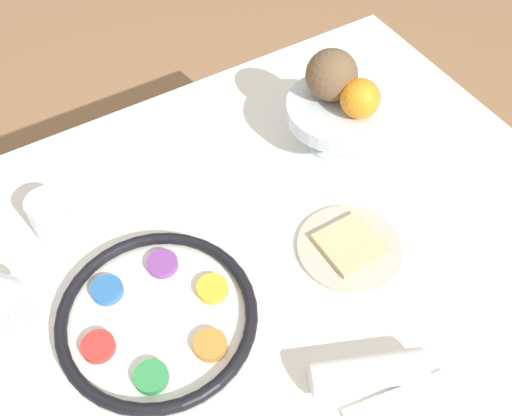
{
  "coord_description": "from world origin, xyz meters",
  "views": [
    {
      "loc": [
        -0.22,
        -0.5,
        1.59
      ],
      "look_at": [
        0.11,
        0.05,
        0.77
      ],
      "focal_mm": 42.0,
      "sensor_mm": 36.0,
      "label": 1
    }
  ],
  "objects_px": {
    "fruit_stand": "(338,113)",
    "napkin_roll": "(367,372)",
    "bread_plate": "(349,247)",
    "orange_fruit": "(360,99)",
    "coconut": "(332,75)",
    "seder_plate": "(157,317)",
    "cup_near": "(50,215)"
  },
  "relations": [
    {
      "from": "fruit_stand",
      "to": "coconut",
      "type": "distance_m",
      "value": 0.08
    },
    {
      "from": "bread_plate",
      "to": "cup_near",
      "type": "xyz_separation_m",
      "value": [
        -0.42,
        0.3,
        0.03
      ]
    },
    {
      "from": "coconut",
      "to": "bread_plate",
      "type": "relative_size",
      "value": 0.53
    },
    {
      "from": "coconut",
      "to": "fruit_stand",
      "type": "bearing_deg",
      "value": -87.44
    },
    {
      "from": "bread_plate",
      "to": "fruit_stand",
      "type": "bearing_deg",
      "value": 60.62
    },
    {
      "from": "coconut",
      "to": "cup_near",
      "type": "bearing_deg",
      "value": 174.87
    },
    {
      "from": "seder_plate",
      "to": "cup_near",
      "type": "relative_size",
      "value": 4.14
    },
    {
      "from": "seder_plate",
      "to": "orange_fruit",
      "type": "xyz_separation_m",
      "value": [
        0.48,
        0.14,
        0.12
      ]
    },
    {
      "from": "orange_fruit",
      "to": "coconut",
      "type": "bearing_deg",
      "value": 102.88
    },
    {
      "from": "napkin_roll",
      "to": "orange_fruit",
      "type": "bearing_deg",
      "value": 56.3
    },
    {
      "from": "coconut",
      "to": "bread_plate",
      "type": "height_order",
      "value": "coconut"
    },
    {
      "from": "napkin_roll",
      "to": "cup_near",
      "type": "height_order",
      "value": "cup_near"
    },
    {
      "from": "bread_plate",
      "to": "cup_near",
      "type": "relative_size",
      "value": 2.37
    },
    {
      "from": "seder_plate",
      "to": "cup_near",
      "type": "height_order",
      "value": "cup_near"
    },
    {
      "from": "bread_plate",
      "to": "napkin_roll",
      "type": "distance_m",
      "value": 0.23
    },
    {
      "from": "fruit_stand",
      "to": "napkin_roll",
      "type": "bearing_deg",
      "value": -119.83
    },
    {
      "from": "fruit_stand",
      "to": "orange_fruit",
      "type": "bearing_deg",
      "value": -69.52
    },
    {
      "from": "coconut",
      "to": "orange_fruit",
      "type": "bearing_deg",
      "value": -77.12
    },
    {
      "from": "fruit_stand",
      "to": "bread_plate",
      "type": "relative_size",
      "value": 1.09
    },
    {
      "from": "bread_plate",
      "to": "napkin_roll",
      "type": "relative_size",
      "value": 1.03
    },
    {
      "from": "fruit_stand",
      "to": "cup_near",
      "type": "relative_size",
      "value": 2.59
    },
    {
      "from": "seder_plate",
      "to": "napkin_roll",
      "type": "xyz_separation_m",
      "value": [
        0.22,
        -0.24,
        0.01
      ]
    },
    {
      "from": "fruit_stand",
      "to": "orange_fruit",
      "type": "height_order",
      "value": "orange_fruit"
    },
    {
      "from": "cup_near",
      "to": "coconut",
      "type": "bearing_deg",
      "value": -5.13
    },
    {
      "from": "orange_fruit",
      "to": "napkin_roll",
      "type": "distance_m",
      "value": 0.48
    },
    {
      "from": "fruit_stand",
      "to": "coconut",
      "type": "height_order",
      "value": "coconut"
    },
    {
      "from": "seder_plate",
      "to": "fruit_stand",
      "type": "height_order",
      "value": "fruit_stand"
    },
    {
      "from": "seder_plate",
      "to": "fruit_stand",
      "type": "distance_m",
      "value": 0.51
    },
    {
      "from": "seder_plate",
      "to": "orange_fruit",
      "type": "distance_m",
      "value": 0.52
    },
    {
      "from": "fruit_stand",
      "to": "napkin_roll",
      "type": "relative_size",
      "value": 1.12
    },
    {
      "from": "orange_fruit",
      "to": "coconut",
      "type": "height_order",
      "value": "coconut"
    },
    {
      "from": "orange_fruit",
      "to": "cup_near",
      "type": "bearing_deg",
      "value": 168.2
    }
  ]
}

